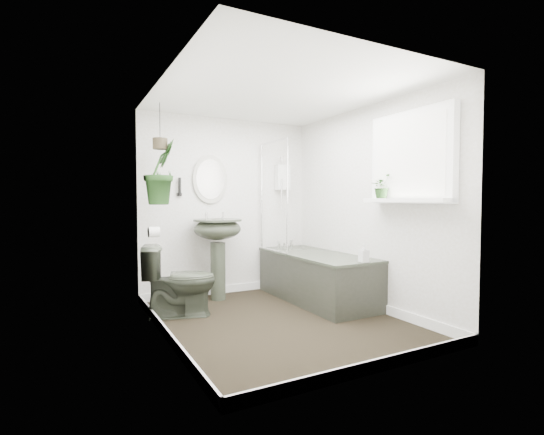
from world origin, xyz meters
name	(u,v)px	position (x,y,z in m)	size (l,w,h in m)	color
floor	(279,322)	(0.00, 0.00, -0.01)	(2.30, 2.80, 0.02)	black
ceiling	(279,92)	(0.00, 0.00, 2.31)	(2.30, 2.80, 0.02)	white
wall_back	(228,206)	(0.00, 1.41, 1.15)	(2.30, 0.02, 2.30)	white
wall_front	(377,212)	(0.00, -1.41, 1.15)	(2.30, 0.02, 2.30)	white
wall_left	(163,209)	(-1.16, 0.00, 1.15)	(0.02, 2.80, 2.30)	white
wall_right	(367,207)	(1.16, 0.00, 1.15)	(0.02, 2.80, 2.30)	white
skirting	(279,316)	(0.00, 0.00, 0.05)	(2.30, 2.80, 0.10)	white
bathtub	(316,277)	(0.80, 0.50, 0.29)	(0.72, 1.72, 0.58)	#30372A
bath_screen	(274,196)	(0.47, 0.99, 1.28)	(0.04, 0.72, 1.40)	silver
shower_box	(283,177)	(0.80, 1.34, 1.55)	(0.20, 0.10, 0.35)	white
oval_mirror	(210,179)	(-0.25, 1.37, 1.50)	(0.46, 0.03, 0.62)	#B1AFA1
wall_sconce	(180,186)	(-0.65, 1.36, 1.40)	(0.04, 0.04, 0.22)	black
toilet_roll_holder	(154,232)	(-1.10, 0.70, 0.90)	(0.11, 0.11, 0.11)	white
window_recess	(411,157)	(1.09, -0.70, 1.65)	(0.08, 1.00, 0.90)	white
window_sill	(405,200)	(1.02, -0.70, 1.23)	(0.18, 1.00, 0.04)	white
window_blinds	(408,157)	(1.04, -0.70, 1.65)	(0.01, 0.86, 0.76)	white
toilet	(180,280)	(-0.85, 0.64, 0.38)	(0.42, 0.74, 0.76)	#30372A
pedestal_sink	(218,259)	(-0.25, 1.11, 0.50)	(0.59, 0.50, 1.01)	#30372A
sill_plant	(382,186)	(1.00, -0.40, 1.37)	(0.22, 0.19, 0.25)	black
hanging_plant	(160,172)	(-0.97, 0.95, 1.55)	(0.40, 0.32, 0.73)	black
soap_bottle	(364,253)	(0.86, -0.29, 0.68)	(0.09, 0.09, 0.19)	black
hanging_pot	(160,144)	(-0.97, 0.95, 1.85)	(0.16, 0.16, 0.12)	#332B1D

